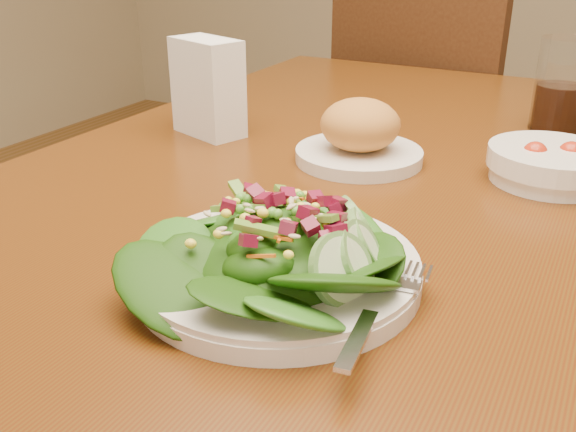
% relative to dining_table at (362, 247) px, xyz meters
% --- Properties ---
extents(dining_table, '(0.90, 1.40, 0.75)m').
position_rel_dining_table_xyz_m(dining_table, '(0.00, 0.00, 0.00)').
color(dining_table, '#4B2D0C').
rests_on(dining_table, ground_plane).
extents(chair_far, '(0.55, 0.55, 1.00)m').
position_rel_dining_table_xyz_m(chair_far, '(-0.16, 0.90, -0.12)').
color(chair_far, '#3D2411').
rests_on(chair_far, ground_plane).
extents(salad_plate, '(0.26, 0.26, 0.07)m').
position_rel_dining_table_xyz_m(salad_plate, '(0.04, -0.28, 0.13)').
color(salad_plate, silver).
rests_on(salad_plate, dining_table).
extents(bread_plate, '(0.17, 0.17, 0.09)m').
position_rel_dining_table_xyz_m(bread_plate, '(-0.03, 0.05, 0.14)').
color(bread_plate, silver).
rests_on(bread_plate, dining_table).
extents(tomato_bowl, '(0.15, 0.15, 0.05)m').
position_rel_dining_table_xyz_m(tomato_bowl, '(0.21, 0.09, 0.12)').
color(tomato_bowl, silver).
rests_on(tomato_bowl, dining_table).
extents(drinking_glass, '(0.08, 0.08, 0.14)m').
position_rel_dining_table_xyz_m(drinking_glass, '(0.18, 0.33, 0.16)').
color(drinking_glass, silver).
rests_on(drinking_glass, dining_table).
extents(napkin_holder, '(0.12, 0.09, 0.14)m').
position_rel_dining_table_xyz_m(napkin_holder, '(-0.28, 0.06, 0.18)').
color(napkin_holder, white).
rests_on(napkin_holder, dining_table).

